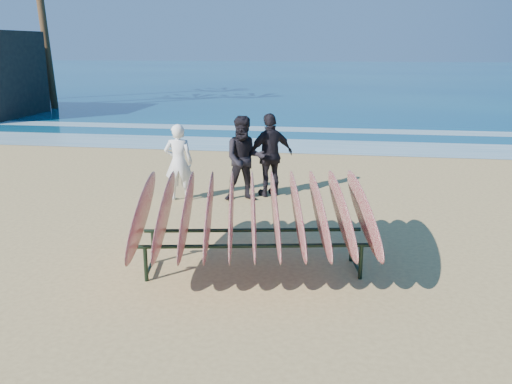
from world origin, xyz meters
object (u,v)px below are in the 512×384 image
Objects in this scene: person_white at (179,162)px; surfboard_rack at (253,213)px; person_dark_b at (270,155)px; person_dark_a at (245,159)px.

surfboard_rack is at bearing 113.08° from person_white.
person_white is at bearing 111.53° from surfboard_rack.
person_dark_b reaches higher than person_white.
person_dark_a is (-0.75, 3.58, 0.01)m from surfboard_rack.
person_dark_a reaches higher than surfboard_rack.
person_white is 1.94m from person_dark_b.
person_white is 1.37m from person_dark_a.
person_dark_b is at bearing 28.27° from person_dark_a.
person_white is at bearing 171.66° from person_dark_a.
person_dark_a is 0.66m from person_dark_b.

